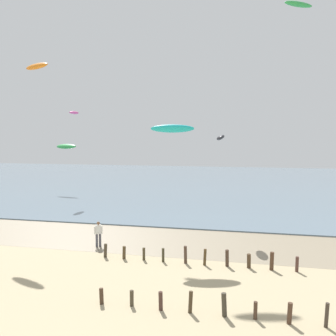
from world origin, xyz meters
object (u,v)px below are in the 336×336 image
at_px(kite_aloft_0, 298,4).
at_px(kite_aloft_4, 221,138).
at_px(kite_aloft_11, 173,129).
at_px(kite_aloft_13, 37,66).
at_px(kite_aloft_2, 66,146).
at_px(kite_aloft_8, 74,113).
at_px(person_mid_beach, 98,233).

relative_size(kite_aloft_0, kite_aloft_4, 1.29).
relative_size(kite_aloft_11, kite_aloft_13, 1.13).
bearing_deg(kite_aloft_13, kite_aloft_2, -43.45).
bearing_deg(kite_aloft_13, kite_aloft_8, -49.48).
bearing_deg(kite_aloft_8, kite_aloft_11, -136.45).
xyz_separation_m(kite_aloft_4, kite_aloft_11, (-2.74, -4.90, 0.58)).
relative_size(kite_aloft_0, kite_aloft_2, 0.81).
xyz_separation_m(kite_aloft_4, kite_aloft_8, (-18.39, 11.76, 3.00)).
bearing_deg(kite_aloft_11, kite_aloft_0, 25.08).
bearing_deg(person_mid_beach, kite_aloft_4, 40.39).
height_order(person_mid_beach, kite_aloft_11, kite_aloft_11).
bearing_deg(kite_aloft_13, kite_aloft_0, -140.27).
xyz_separation_m(person_mid_beach, kite_aloft_8, (-10.86, 18.16, 9.46)).
bearing_deg(person_mid_beach, kite_aloft_2, 122.17).
distance_m(person_mid_beach, kite_aloft_11, 8.64).
xyz_separation_m(kite_aloft_2, kite_aloft_4, (22.51, -17.41, 1.10)).
bearing_deg(kite_aloft_8, kite_aloft_0, -110.41).
xyz_separation_m(person_mid_beach, kite_aloft_13, (-6.43, 3.39, 11.96)).
bearing_deg(kite_aloft_2, kite_aloft_8, -42.33).
distance_m(kite_aloft_8, kite_aloft_13, 15.62).
relative_size(kite_aloft_2, kite_aloft_11, 1.10).
xyz_separation_m(person_mid_beach, kite_aloft_4, (7.53, 6.41, 6.45)).
relative_size(kite_aloft_2, kite_aloft_4, 1.58).
bearing_deg(kite_aloft_0, kite_aloft_4, -10.73).
height_order(kite_aloft_4, kite_aloft_8, kite_aloft_8).
bearing_deg(kite_aloft_4, person_mid_beach, 124.00).
bearing_deg(person_mid_beach, kite_aloft_8, 120.87).
relative_size(person_mid_beach, kite_aloft_4, 0.84).
distance_m(person_mid_beach, kite_aloft_8, 23.18).
xyz_separation_m(kite_aloft_0, kite_aloft_11, (-8.52, -7.50, -9.93)).
xyz_separation_m(kite_aloft_0, kite_aloft_2, (-28.28, 14.81, -11.61)).
relative_size(person_mid_beach, kite_aloft_11, 0.58).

